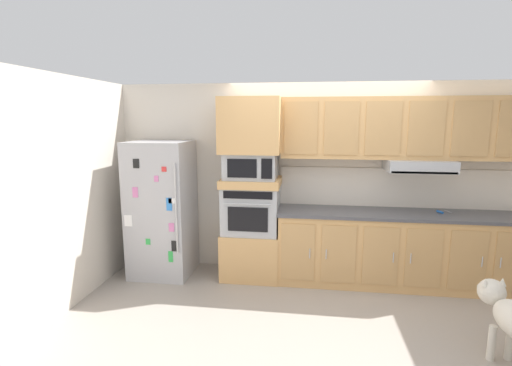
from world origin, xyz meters
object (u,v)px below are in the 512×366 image
(built_in_oven, at_px, (251,209))
(microwave, at_px, (251,166))
(refrigerator, at_px, (162,209))
(screwdriver, at_px, (441,212))

(built_in_oven, relative_size, microwave, 1.09)
(refrigerator, xyz_separation_m, screwdriver, (3.48, 0.10, 0.05))
(refrigerator, xyz_separation_m, built_in_oven, (1.17, 0.07, 0.02))
(built_in_oven, xyz_separation_m, microwave, (0.00, -0.00, 0.56))
(refrigerator, distance_m, screwdriver, 3.48)
(built_in_oven, xyz_separation_m, screwdriver, (2.31, 0.04, 0.03))
(screwdriver, bearing_deg, refrigerator, -178.30)
(microwave, xyz_separation_m, screwdriver, (2.31, 0.04, -0.53))
(refrigerator, xyz_separation_m, microwave, (1.17, 0.07, 0.58))
(screwdriver, bearing_deg, microwave, -179.12)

